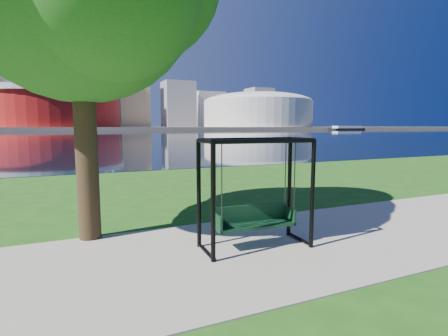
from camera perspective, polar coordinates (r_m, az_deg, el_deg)
ground at (r=6.91m, az=-1.17°, el=-12.57°), size 900.00×900.00×0.00m
path at (r=6.47m, az=0.62°, el=-13.79°), size 120.00×4.00×0.03m
river at (r=108.05m, az=-22.99°, el=5.04°), size 900.00×180.00×0.02m
far_bank at (r=312.01m, az=-23.92°, el=5.97°), size 900.00×228.00×2.00m
stadium at (r=241.41m, az=-26.33°, el=8.93°), size 83.00×83.00×32.00m
arena at (r=277.82m, az=5.53°, el=9.56°), size 84.00×84.00×26.56m
skyline at (r=327.12m, az=-25.01°, el=12.06°), size 392.00×66.00×96.50m
swing at (r=6.55m, az=5.06°, el=-4.55°), size 2.08×0.99×2.08m
barge at (r=261.39m, az=19.43°, el=6.17°), size 27.57×8.08×2.74m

